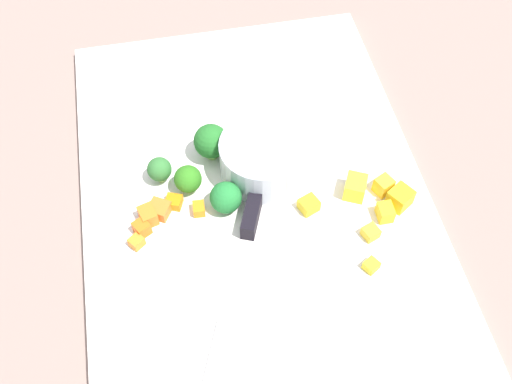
% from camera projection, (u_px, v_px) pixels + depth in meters
% --- Properties ---
extents(ground_plane, '(4.00, 4.00, 0.00)m').
position_uv_depth(ground_plane, '(256.00, 204.00, 0.63)').
color(ground_plane, gray).
extents(cutting_board, '(0.52, 0.36, 0.01)m').
position_uv_depth(cutting_board, '(256.00, 201.00, 0.63)').
color(cutting_board, white).
rests_on(cutting_board, ground_plane).
extents(prep_bowl, '(0.09, 0.09, 0.04)m').
position_uv_depth(prep_bowl, '(262.00, 158.00, 0.63)').
color(prep_bowl, '#B2BBC4').
rests_on(prep_bowl, cutting_board).
extents(chef_knife, '(0.31, 0.14, 0.02)m').
position_uv_depth(chef_knife, '(240.00, 265.00, 0.57)').
color(chef_knife, silver).
rests_on(chef_knife, cutting_board).
extents(carrot_dice_0, '(0.02, 0.02, 0.01)m').
position_uv_depth(carrot_dice_0, '(137.00, 242.00, 0.59)').
color(carrot_dice_0, orange).
rests_on(carrot_dice_0, cutting_board).
extents(carrot_dice_1, '(0.02, 0.02, 0.02)m').
position_uv_depth(carrot_dice_1, '(148.00, 216.00, 0.60)').
color(carrot_dice_1, orange).
rests_on(carrot_dice_1, cutting_board).
extents(carrot_dice_2, '(0.02, 0.02, 0.02)m').
position_uv_depth(carrot_dice_2, '(142.00, 228.00, 0.59)').
color(carrot_dice_2, orange).
rests_on(carrot_dice_2, cutting_board).
extents(carrot_dice_3, '(0.02, 0.02, 0.01)m').
position_uv_depth(carrot_dice_3, '(174.00, 202.00, 0.61)').
color(carrot_dice_3, orange).
rests_on(carrot_dice_3, cutting_board).
extents(carrot_dice_4, '(0.01, 0.01, 0.01)m').
position_uv_depth(carrot_dice_4, '(199.00, 209.00, 0.61)').
color(carrot_dice_4, orange).
rests_on(carrot_dice_4, cutting_board).
extents(carrot_dice_5, '(0.03, 0.03, 0.01)m').
position_uv_depth(carrot_dice_5, '(160.00, 213.00, 0.60)').
color(carrot_dice_5, orange).
rests_on(carrot_dice_5, cutting_board).
extents(pepper_dice_0, '(0.02, 0.02, 0.01)m').
position_uv_depth(pepper_dice_0, '(371.00, 233.00, 0.59)').
color(pepper_dice_0, yellow).
rests_on(pepper_dice_0, cutting_board).
extents(pepper_dice_1, '(0.03, 0.03, 0.02)m').
position_uv_depth(pepper_dice_1, '(355.00, 187.00, 0.62)').
color(pepper_dice_1, yellow).
rests_on(pepper_dice_1, cutting_board).
extents(pepper_dice_2, '(0.03, 0.03, 0.02)m').
position_uv_depth(pepper_dice_2, '(400.00, 198.00, 0.61)').
color(pepper_dice_2, yellow).
rests_on(pepper_dice_2, cutting_board).
extents(pepper_dice_3, '(0.02, 0.02, 0.02)m').
position_uv_depth(pepper_dice_3, '(383.00, 186.00, 0.62)').
color(pepper_dice_3, yellow).
rests_on(pepper_dice_3, cutting_board).
extents(pepper_dice_4, '(0.02, 0.01, 0.02)m').
position_uv_depth(pepper_dice_4, '(385.00, 212.00, 0.60)').
color(pepper_dice_4, yellow).
rests_on(pepper_dice_4, cutting_board).
extents(pepper_dice_5, '(0.02, 0.02, 0.01)m').
position_uv_depth(pepper_dice_5, '(309.00, 205.00, 0.61)').
color(pepper_dice_5, yellow).
rests_on(pepper_dice_5, cutting_board).
extents(pepper_dice_6, '(0.02, 0.02, 0.01)m').
position_uv_depth(pepper_dice_6, '(371.00, 266.00, 0.57)').
color(pepper_dice_6, yellow).
rests_on(pepper_dice_6, cutting_board).
extents(broccoli_floret_0, '(0.04, 0.04, 0.04)m').
position_uv_depth(broccoli_floret_0, '(211.00, 142.00, 0.64)').
color(broccoli_floret_0, '#93BF60').
rests_on(broccoli_floret_0, cutting_board).
extents(broccoli_floret_1, '(0.03, 0.03, 0.03)m').
position_uv_depth(broccoli_floret_1, '(159.00, 170.00, 0.62)').
color(broccoli_floret_1, '#92C166').
rests_on(broccoli_floret_1, cutting_board).
extents(broccoli_floret_2, '(0.03, 0.03, 0.03)m').
position_uv_depth(broccoli_floret_2, '(188.00, 179.00, 0.62)').
color(broccoli_floret_2, '#90C259').
rests_on(broccoli_floret_2, cutting_board).
extents(broccoli_floret_3, '(0.03, 0.03, 0.03)m').
position_uv_depth(broccoli_floret_3, '(226.00, 198.00, 0.60)').
color(broccoli_floret_3, '#84C366').
rests_on(broccoli_floret_3, cutting_board).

